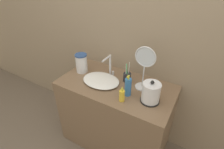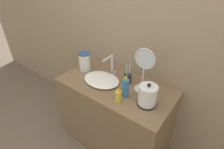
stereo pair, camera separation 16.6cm
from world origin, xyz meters
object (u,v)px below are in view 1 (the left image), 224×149
Objects in this scene: shampoo_bottle at (122,95)px; vanity_mirror at (144,65)px; lotion_bottle at (128,87)px; water_pitcher at (82,63)px; faucet at (110,64)px; electric_kettle at (151,93)px; toothbrush_cup at (127,77)px.

shampoo_bottle is 0.36× the size of vanity_mirror.
shampoo_bottle is (-0.01, -0.10, -0.03)m from lotion_bottle.
faucet is at bearing 17.22° from water_pitcher.
faucet is 0.55m from electric_kettle.
faucet reaches higher than toothbrush_cup.
shampoo_bottle is (-0.21, -0.12, -0.03)m from electric_kettle.
faucet is 1.50× the size of shampoo_bottle.
toothbrush_cup reaches higher than electric_kettle.
lotion_bottle is at bearing -62.09° from toothbrush_cup.
faucet is 0.43m from shampoo_bottle.
toothbrush_cup reaches higher than shampoo_bottle.
electric_kettle is 1.03× the size of lotion_bottle.
faucet is at bearing 146.29° from lotion_bottle.
faucet reaches higher than water_pitcher.
electric_kettle is 0.51× the size of vanity_mirror.
faucet is 1.03× the size of toothbrush_cup.
toothbrush_cup is at bearing 173.16° from vanity_mirror.
vanity_mirror is (0.08, 0.27, 0.18)m from shampoo_bottle.
toothbrush_cup is 1.46× the size of shampoo_bottle.
electric_kettle is at bearing -29.90° from toothbrush_cup.
vanity_mirror is (0.38, -0.03, 0.11)m from faucet.
shampoo_bottle is at bearing -106.11° from vanity_mirror.
shampoo_bottle is at bearing -72.08° from toothbrush_cup.
lotion_bottle is 1.38× the size of shampoo_bottle.
water_pitcher is at bearing 160.36° from shampoo_bottle.
lotion_bottle is at bearing -10.93° from water_pitcher.
toothbrush_cup is 0.52× the size of vanity_mirror.
water_pitcher is (-0.60, 0.12, 0.01)m from lotion_bottle.
toothbrush_cup is at bearing 117.91° from lotion_bottle.
toothbrush_cup is at bearing 150.10° from electric_kettle.
electric_kettle reaches higher than shampoo_bottle.
toothbrush_cup is (0.21, -0.01, -0.08)m from faucet.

